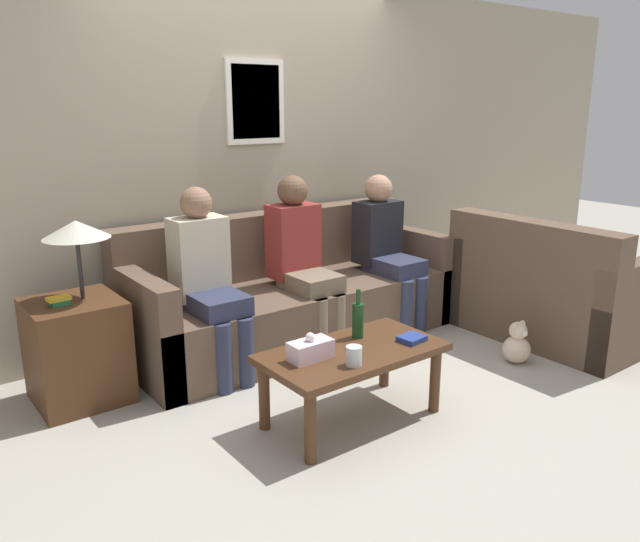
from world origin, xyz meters
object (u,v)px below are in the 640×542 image
object	(u,v)px
couch_main	(291,298)
coffee_table	(353,360)
person_right	(387,245)
drinking_glass	(354,356)
teddy_bear	(517,345)
person_left	(207,276)
couch_side	(551,295)
wine_bottle	(358,319)
person_middle	(302,256)

from	to	relation	value
couch_main	coffee_table	size ratio (longest dim) A/B	2.45
couch_main	person_right	xyz separation A→B (m)	(0.75, -0.20, 0.33)
drinking_glass	teddy_bear	world-z (taller)	drinking_glass
coffee_table	person_left	world-z (taller)	person_left
person_right	person_left	bearing A→B (deg)	179.47
couch_side	wine_bottle	size ratio (longest dim) A/B	4.74
person_middle	teddy_bear	xyz separation A→B (m)	(0.96, -1.13, -0.54)
person_left	teddy_bear	size ratio (longest dim) A/B	4.13
couch_main	couch_side	world-z (taller)	same
couch_main	person_left	xyz separation A→B (m)	(-0.76, -0.19, 0.34)
drinking_glass	person_middle	world-z (taller)	person_middle
drinking_glass	person_middle	size ratio (longest dim) A/B	0.08
person_middle	person_right	distance (m)	0.77
couch_main	coffee_table	xyz separation A→B (m)	(-0.43, -1.21, 0.04)
person_middle	wine_bottle	bearing A→B (deg)	-107.01
wine_bottle	person_right	xyz separation A→B (m)	(1.05, 0.89, 0.12)
couch_main	couch_side	distance (m)	1.92
person_middle	drinking_glass	bearing A→B (deg)	-114.42
person_right	teddy_bear	bearing A→B (deg)	-79.64
person_middle	teddy_bear	size ratio (longest dim) A/B	4.18
wine_bottle	person_middle	bearing A→B (deg)	72.99
teddy_bear	person_left	bearing A→B (deg)	147.31
couch_side	wine_bottle	distance (m)	1.87
couch_main	person_right	size ratio (longest dim) A/B	2.09
couch_main	person_middle	size ratio (longest dim) A/B	2.01
drinking_glass	person_middle	xyz separation A→B (m)	(0.56, 1.22, 0.20)
coffee_table	person_right	xyz separation A→B (m)	(1.19, 1.01, 0.29)
couch_side	teddy_bear	world-z (taller)	couch_side
person_middle	person_right	world-z (taller)	person_middle
couch_main	person_left	bearing A→B (deg)	-166.22
couch_side	drinking_glass	distance (m)	2.15
couch_main	person_left	size ratio (longest dim) A/B	2.04
wine_bottle	teddy_bear	xyz separation A→B (m)	(1.25, -0.19, -0.40)
coffee_table	teddy_bear	world-z (taller)	coffee_table
coffee_table	teddy_bear	size ratio (longest dim) A/B	3.43
drinking_glass	person_right	distance (m)	1.78
couch_main	person_middle	bearing A→B (deg)	-93.58
wine_bottle	person_left	size ratio (longest dim) A/B	0.24
couch_side	person_left	world-z (taller)	person_left
drinking_glass	person_middle	bearing A→B (deg)	65.58
person_left	teddy_bear	world-z (taller)	person_left
coffee_table	person_left	bearing A→B (deg)	107.55
wine_bottle	person_left	distance (m)	1.03
couch_side	teddy_bear	xyz separation A→B (m)	(-0.61, -0.16, -0.19)
drinking_glass	couch_side	bearing A→B (deg)	6.80
person_left	person_right	bearing A→B (deg)	-0.53
couch_main	coffee_table	world-z (taller)	couch_main
couch_side	person_middle	bearing A→B (deg)	58.37
coffee_table	drinking_glass	bearing A→B (deg)	-128.80
person_middle	person_right	xyz separation A→B (m)	(0.76, -0.05, -0.02)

